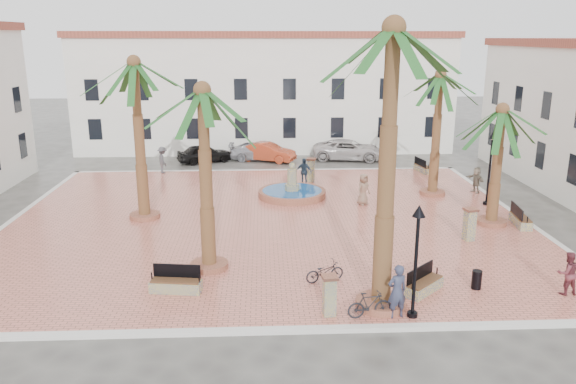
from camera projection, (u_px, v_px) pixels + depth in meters
name	position (u px, v px, depth m)	size (l,w,h in m)	color
ground	(268.00, 223.00, 28.51)	(120.00, 120.00, 0.00)	#56544F
plaza	(268.00, 221.00, 28.49)	(26.00, 22.00, 0.15)	#DB7763
kerb_n	(266.00, 171.00, 39.07)	(26.30, 0.30, 0.16)	silver
kerb_s	(273.00, 331.00, 17.91)	(26.30, 0.30, 0.16)	silver
kerb_e	(519.00, 217.00, 29.07)	(0.30, 22.30, 0.16)	silver
kerb_w	(7.00, 225.00, 27.91)	(0.30, 22.30, 0.16)	silver
building_north	(265.00, 91.00, 46.47)	(30.40, 7.40, 9.50)	white
fountain	(292.00, 192.00, 32.51)	(3.91, 3.91, 2.02)	#A75F47
palm_nw	(135.00, 80.00, 26.92)	(4.99, 4.99, 8.15)	#A75F47
palm_sw	(203.00, 112.00, 20.90)	(4.96, 4.96, 7.42)	#A75F47
palm_s	(392.00, 61.00, 17.12)	(5.57, 5.57, 9.63)	#A75F47
palm_e	(501.00, 125.00, 26.54)	(4.77, 4.77, 6.00)	#A75F47
palm_ne	(440.00, 89.00, 31.39)	(4.79, 4.79, 7.26)	#A75F47
bench_s	(176.00, 284.00, 20.42)	(1.92, 0.82, 0.98)	gray
bench_se	(424.00, 285.00, 20.38)	(1.69, 1.64, 0.95)	gray
bench_e	(520.00, 220.00, 27.57)	(0.82, 1.97, 1.01)	gray
bench_ne	(422.00, 168.00, 38.46)	(0.85, 1.85, 0.94)	gray
lamppost_s	(417.00, 242.00, 17.96)	(0.42, 0.42, 3.88)	black
lamppost_e	(491.00, 155.00, 30.29)	(0.44, 0.44, 4.09)	black
bollard_se	(329.00, 295.00, 18.59)	(0.55, 0.55, 1.41)	gray
bollard_n	(311.00, 170.00, 35.71)	(0.66, 0.66, 1.52)	gray
bollard_e	(470.00, 224.00, 25.43)	(0.64, 0.64, 1.51)	gray
litter_bin	(477.00, 280.00, 20.64)	(0.36, 0.36, 0.71)	black
cyclist_a	(397.00, 291.00, 18.40)	(0.68, 0.44, 1.86)	#333750
bicycle_a	(325.00, 272.00, 21.22)	(0.53, 1.53, 0.80)	black
cyclist_b	(567.00, 273.00, 20.10)	(0.79, 0.61, 1.62)	brown
bicycle_b	(370.00, 305.00, 18.48)	(0.43, 1.52, 0.91)	black
pedestrian_fountain_a	(363.00, 189.00, 30.82)	(0.85, 0.55, 1.74)	#82624E
pedestrian_fountain_b	(304.00, 172.00, 34.89)	(1.00, 0.42, 1.70)	#27394C
pedestrian_north	(163.00, 160.00, 37.92)	(1.17, 0.67, 1.81)	#4B4B50
pedestrian_east	(476.00, 180.00, 33.24)	(1.44, 0.46, 1.56)	gray
car_black	(205.00, 153.00, 41.86)	(1.61, 4.01, 1.37)	black
car_red	(267.00, 152.00, 42.25)	(1.49, 4.26, 1.40)	#B83E20
car_silver	(259.00, 152.00, 42.70)	(1.83, 4.50, 1.31)	#A3A4AB
car_white	(349.00, 150.00, 42.80)	(2.52, 5.47, 1.52)	#BEB6B5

